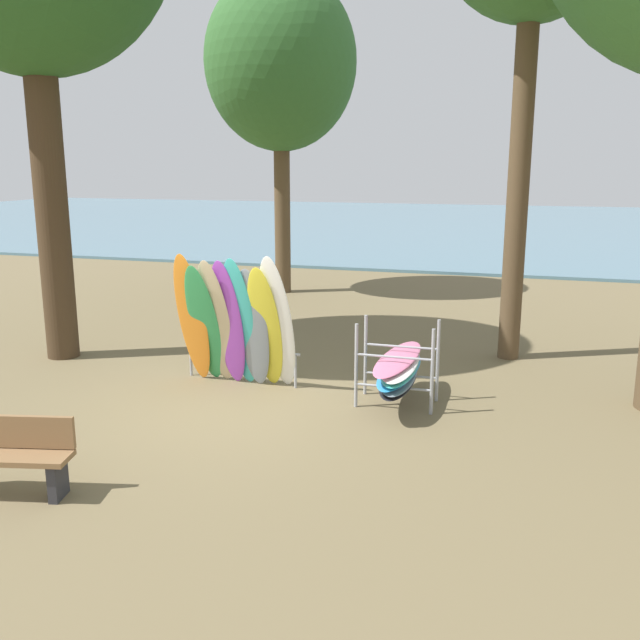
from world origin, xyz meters
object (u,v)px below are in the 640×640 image
at_px(tree_mid_behind, 281,63).
at_px(board_storage_rack, 399,368).
at_px(park_bench, 8,455).
at_px(leaning_board_pile, 234,324).

height_order(tree_mid_behind, board_storage_rack, tree_mid_behind).
bearing_deg(tree_mid_behind, park_bench, -84.39).
relative_size(board_storage_rack, park_bench, 1.46).
relative_size(leaning_board_pile, park_bench, 1.49).
distance_m(tree_mid_behind, leaning_board_pile, 9.67).
bearing_deg(board_storage_rack, park_bench, -130.92).
distance_m(leaning_board_pile, board_storage_rack, 2.70).
bearing_deg(board_storage_rack, leaning_board_pile, 177.99).
height_order(board_storage_rack, park_bench, board_storage_rack).
bearing_deg(park_bench, tree_mid_behind, 95.61).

